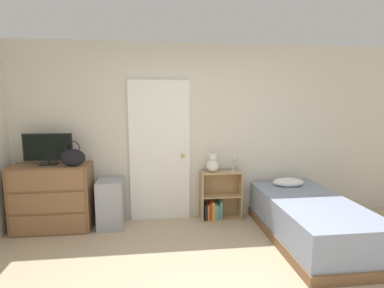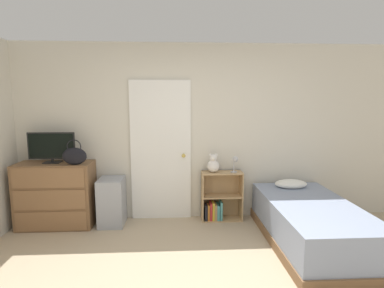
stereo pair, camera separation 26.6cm
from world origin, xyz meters
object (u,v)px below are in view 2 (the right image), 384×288
(storage_bin, at_px, (112,202))
(desk_lamp, at_px, (235,161))
(bookshelf, at_px, (219,201))
(teddy_bear, at_px, (213,164))
(bed, at_px, (311,223))
(tv, at_px, (52,147))
(handbag, at_px, (74,156))
(dresser, at_px, (56,195))

(storage_bin, bearing_deg, desk_lamp, 1.59)
(storage_bin, bearing_deg, bookshelf, 3.39)
(teddy_bear, bearing_deg, bed, -36.34)
(tv, relative_size, handbag, 1.84)
(tv, xyz_separation_m, bed, (3.32, -0.72, -0.86))
(storage_bin, distance_m, desk_lamp, 1.84)
(teddy_bear, xyz_separation_m, bed, (1.10, -0.81, -0.58))
(desk_lamp, xyz_separation_m, bed, (0.79, -0.77, -0.62))
(tv, bearing_deg, storage_bin, 0.45)
(storage_bin, bearing_deg, tv, -179.55)
(storage_bin, distance_m, bed, 2.65)
(dresser, height_order, storage_bin, dresser)
(teddy_bear, bearing_deg, tv, -177.69)
(handbag, height_order, storage_bin, handbag)
(dresser, xyz_separation_m, teddy_bear, (2.20, 0.10, 0.39))
(bookshelf, bearing_deg, bed, -38.92)
(storage_bin, xyz_separation_m, bookshelf, (1.53, 0.09, -0.05))
(dresser, distance_m, bed, 3.38)
(handbag, bearing_deg, tv, 157.27)
(tv, xyz_separation_m, storage_bin, (0.78, 0.01, -0.79))
(dresser, distance_m, storage_bin, 0.77)
(tv, xyz_separation_m, teddy_bear, (2.22, 0.09, -0.28))
(dresser, xyz_separation_m, tv, (-0.02, 0.01, 0.67))
(dresser, xyz_separation_m, storage_bin, (0.76, 0.02, -0.12))
(dresser, bearing_deg, bed, -12.15)
(teddy_bear, relative_size, bed, 0.14)
(bookshelf, xyz_separation_m, teddy_bear, (-0.09, -0.01, 0.55))
(handbag, distance_m, desk_lamp, 2.20)
(desk_lamp, distance_m, bed, 1.27)
(storage_bin, distance_m, bookshelf, 1.54)
(dresser, height_order, handbag, handbag)
(handbag, distance_m, bed, 3.12)
(handbag, xyz_separation_m, bookshelf, (1.96, 0.24, -0.74))
(storage_bin, bearing_deg, dresser, -178.85)
(tv, distance_m, bed, 3.50)
(handbag, bearing_deg, bookshelf, 7.04)
(desk_lamp, bearing_deg, handbag, -174.76)
(teddy_bear, bearing_deg, desk_lamp, -6.42)
(storage_bin, bearing_deg, bed, -15.92)
(tv, xyz_separation_m, handbag, (0.35, -0.15, -0.10))
(dresser, relative_size, desk_lamp, 4.23)
(dresser, height_order, desk_lamp, desk_lamp)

